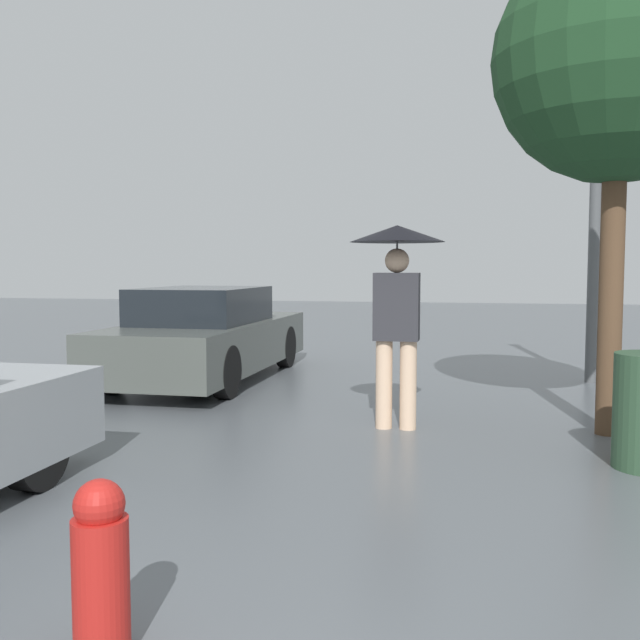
{
  "coord_description": "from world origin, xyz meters",
  "views": [
    {
      "loc": [
        0.4,
        -1.43,
        1.57
      ],
      "look_at": [
        -1.07,
        5.4,
        1.05
      ],
      "focal_mm": 40.0,
      "sensor_mm": 36.0,
      "label": 1
    }
  ],
  "objects_px": {
    "pedestrian": "(397,281)",
    "fire_hydrant": "(101,570)",
    "parked_car_farthest": "(207,336)",
    "street_lamp": "(595,229)",
    "tree": "(618,61)"
  },
  "relations": [
    {
      "from": "tree",
      "to": "street_lamp",
      "type": "xyz_separation_m",
      "value": [
        0.33,
        3.14,
        -1.36
      ]
    },
    {
      "from": "parked_car_farthest",
      "to": "street_lamp",
      "type": "distance_m",
      "value": 5.45
    },
    {
      "from": "pedestrian",
      "to": "fire_hydrant",
      "type": "distance_m",
      "value": 4.51
    },
    {
      "from": "tree",
      "to": "pedestrian",
      "type": "bearing_deg",
      "value": -174.58
    },
    {
      "from": "parked_car_farthest",
      "to": "street_lamp",
      "type": "relative_size",
      "value": 1.17
    },
    {
      "from": "pedestrian",
      "to": "tree",
      "type": "height_order",
      "value": "tree"
    },
    {
      "from": "tree",
      "to": "fire_hydrant",
      "type": "height_order",
      "value": "tree"
    },
    {
      "from": "pedestrian",
      "to": "parked_car_farthest",
      "type": "distance_m",
      "value": 3.89
    },
    {
      "from": "pedestrian",
      "to": "street_lamp",
      "type": "relative_size",
      "value": 0.52
    },
    {
      "from": "pedestrian",
      "to": "street_lamp",
      "type": "distance_m",
      "value": 4.09
    },
    {
      "from": "street_lamp",
      "to": "fire_hydrant",
      "type": "xyz_separation_m",
      "value": [
        -3.01,
        -7.65,
        -1.7
      ]
    },
    {
      "from": "pedestrian",
      "to": "parked_car_farthest",
      "type": "bearing_deg",
      "value": 139.45
    },
    {
      "from": "parked_car_farthest",
      "to": "street_lamp",
      "type": "bearing_deg",
      "value": 9.38
    },
    {
      "from": "pedestrian",
      "to": "fire_hydrant",
      "type": "height_order",
      "value": "pedestrian"
    },
    {
      "from": "pedestrian",
      "to": "fire_hydrant",
      "type": "bearing_deg",
      "value": -99.4
    }
  ]
}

